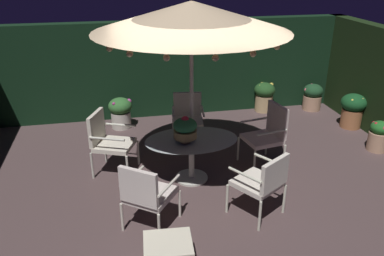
# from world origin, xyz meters

# --- Properties ---
(ground_plane) EXTENTS (8.01, 6.47, 0.02)m
(ground_plane) POSITION_xyz_m (0.00, 0.00, -0.01)
(ground_plane) COLOR #503E3D
(hedge_backdrop_rear) EXTENTS (8.01, 0.30, 2.06)m
(hedge_backdrop_rear) POSITION_xyz_m (0.00, 3.09, 1.03)
(hedge_backdrop_rear) COLOR black
(hedge_backdrop_rear) RESTS_ON ground_plane
(patio_dining_table) EXTENTS (1.45, 0.98, 0.70)m
(patio_dining_table) POSITION_xyz_m (-0.12, 0.17, 0.56)
(patio_dining_table) COLOR silver
(patio_dining_table) RESTS_ON ground_plane
(patio_umbrella) EXTENTS (2.74, 2.74, 2.81)m
(patio_umbrella) POSITION_xyz_m (-0.12, 0.17, 2.53)
(patio_umbrella) COLOR beige
(patio_umbrella) RESTS_ON ground_plane
(centerpiece_planter) EXTENTS (0.35, 0.35, 0.42)m
(centerpiece_planter) POSITION_xyz_m (-0.24, 0.07, 0.93)
(centerpiece_planter) COLOR #827051
(centerpiece_planter) RESTS_ON patio_dining_table
(patio_chair_north) EXTENTS (0.80, 0.80, 0.93)m
(patio_chair_north) POSITION_xyz_m (0.61, -0.97, 0.56)
(patio_chair_north) COLOR beige
(patio_chair_north) RESTS_ON ground_plane
(patio_chair_northeast) EXTENTS (0.69, 0.68, 1.05)m
(patio_chair_northeast) POSITION_xyz_m (1.23, 0.41, 0.59)
(patio_chair_northeast) COLOR silver
(patio_chair_northeast) RESTS_ON ground_plane
(patio_chair_east) EXTENTS (0.66, 0.65, 0.94)m
(patio_chair_east) POSITION_xyz_m (0.08, 1.51, 0.55)
(patio_chair_east) COLOR silver
(patio_chair_east) RESTS_ON ground_plane
(patio_chair_southeast) EXTENTS (0.79, 0.77, 1.02)m
(patio_chair_southeast) POSITION_xyz_m (-1.39, 0.68, 0.59)
(patio_chair_southeast) COLOR silver
(patio_chair_southeast) RESTS_ON ground_plane
(patio_chair_south) EXTENTS (0.81, 0.82, 0.96)m
(patio_chair_south) POSITION_xyz_m (-0.93, -0.94, 0.55)
(patio_chair_south) COLOR silver
(patio_chair_south) RESTS_ON ground_plane
(ottoman_footrest) EXTENTS (0.57, 0.50, 0.39)m
(ottoman_footrest) POSITION_xyz_m (-0.77, -1.73, 0.34)
(ottoman_footrest) COLOR silver
(ottoman_footrest) RESTS_ON ground_plane
(potted_plant_right_near) EXTENTS (0.51, 0.51, 0.71)m
(potted_plant_right_near) POSITION_xyz_m (3.54, 1.53, 0.40)
(potted_plant_right_near) COLOR #A96840
(potted_plant_right_near) RESTS_ON ground_plane
(potted_plant_front_corner) EXTENTS (0.48, 0.48, 0.64)m
(potted_plant_front_corner) POSITION_xyz_m (-1.14, 2.47, 0.35)
(potted_plant_front_corner) COLOR beige
(potted_plant_front_corner) RESTS_ON ground_plane
(potted_plant_left_near) EXTENTS (0.47, 0.47, 0.66)m
(potted_plant_left_near) POSITION_xyz_m (2.10, 2.77, 0.37)
(potted_plant_left_near) COLOR tan
(potted_plant_left_near) RESTS_ON ground_plane
(potted_plant_back_right) EXTENTS (0.44, 0.44, 0.60)m
(potted_plant_back_right) POSITION_xyz_m (3.22, 2.63, 0.32)
(potted_plant_back_right) COLOR tan
(potted_plant_back_right) RESTS_ON ground_plane
(potted_plant_back_left) EXTENTS (0.35, 0.35, 0.58)m
(potted_plant_back_left) POSITION_xyz_m (3.42, 0.47, 0.29)
(potted_plant_back_left) COLOR tan
(potted_plant_back_left) RESTS_ON ground_plane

